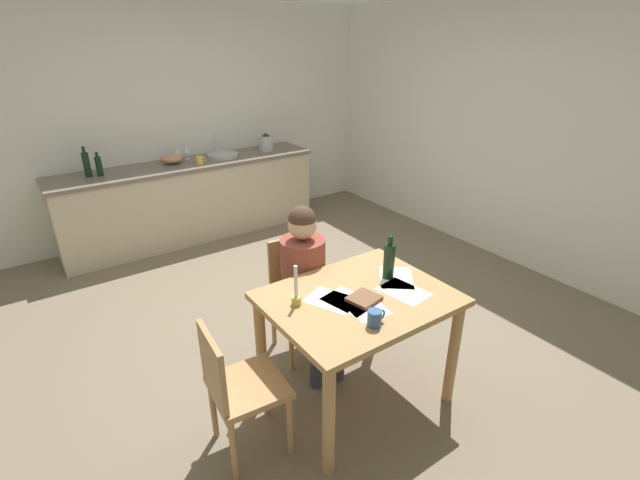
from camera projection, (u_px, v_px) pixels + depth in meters
The scene contains 25 objects.
ground_plane at pixel (293, 324), 3.90m from camera, with size 5.20×5.20×0.04m, color #7A6B56.
wall_back at pixel (172, 122), 5.29m from camera, with size 5.20×0.12×2.60m, color silver.
wall_right at pixel (504, 134), 4.70m from camera, with size 0.12×5.20×2.60m, color silver.
kitchen_counter at pixel (192, 200), 5.38m from camera, with size 2.97×0.64×0.90m.
dining_table at pixel (358, 314), 2.83m from camera, with size 1.11×0.88×0.79m.
chair_at_table at pixel (299, 291), 3.40m from camera, with size 0.45×0.45×0.88m.
person_seated at pixel (307, 278), 3.21m from camera, with size 0.37×0.62×1.19m.
chair_side_empty at pixel (237, 386), 2.52m from camera, with size 0.43×0.43×0.85m.
coffee_mug at pixel (375, 318), 2.49m from camera, with size 0.12×0.08×0.09m.
candlestick at pixel (296, 294), 2.67m from camera, with size 0.06×0.06×0.26m.
book_magazine at pixel (364, 299), 2.73m from camera, with size 0.17×0.16×0.02m, color brown.
paper_letter at pixel (396, 278), 2.99m from camera, with size 0.21×0.30×0.00m, color white.
paper_bill at pixel (349, 301), 2.73m from camera, with size 0.21×0.30×0.00m, color white.
paper_envelope at pixel (332, 300), 2.74m from camera, with size 0.21×0.30×0.00m, color white.
paper_receipt at pixel (404, 292), 2.83m from camera, with size 0.21×0.30×0.00m, color white.
paper_notice at pixel (364, 306), 2.68m from camera, with size 0.21×0.30×0.00m, color white.
wine_bottle_on_table at pixel (389, 260), 2.94m from camera, with size 0.07×0.07×0.30m.
sink_unit at pixel (223, 155), 5.41m from camera, with size 0.36×0.36×0.24m.
bottle_oil at pixel (87, 164), 4.63m from camera, with size 0.07×0.07×0.31m.
bottle_vinegar at pixel (99, 166), 4.68m from camera, with size 0.06×0.06×0.25m.
mixing_bowl at pixel (172, 158), 5.15m from camera, with size 0.24×0.24×0.11m, color tan.
stovetop_kettle at pixel (266, 143), 5.68m from camera, with size 0.18×0.18×0.22m.
wine_glass_near_sink at pixel (186, 150), 5.29m from camera, with size 0.07×0.07×0.15m.
wine_glass_by_kettle at pixel (177, 151), 5.23m from camera, with size 0.07×0.07×0.15m.
teacup_on_counter at pixel (200, 160), 5.11m from camera, with size 0.11×0.07×0.09m.
Camera 1 is at (-1.66, -2.80, 2.26)m, focal length 25.59 mm.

